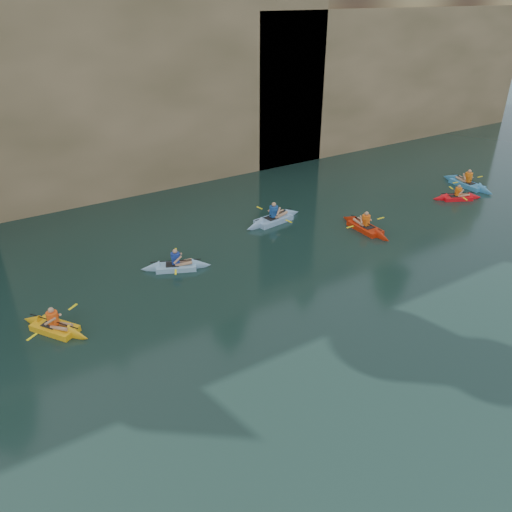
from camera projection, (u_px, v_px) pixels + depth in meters
ground at (416, 462)px, 12.52m from camera, size 160.00×160.00×0.00m
cliff at (70, 69)px, 32.09m from camera, size 70.00×16.00×12.00m
cliff_slab_center at (142, 88)px, 27.65m from camera, size 24.00×2.40×11.40m
cliff_slab_east at (397, 74)px, 37.43m from camera, size 26.00×2.40×9.84m
sea_cave_center at (46, 181)px, 26.26m from camera, size 3.50×1.00×3.20m
sea_cave_east at (268, 133)px, 32.55m from camera, size 5.00×1.00×4.50m
kayaker_ltblue_near at (176, 266)px, 21.12m from camera, size 3.00×2.15×1.17m
kayaker_red_far at (365, 227)px, 24.55m from camera, size 2.41×3.34×1.22m
kayaker_yellow at (55, 327)px, 17.27m from camera, size 2.21×2.80×1.19m
kayaker_ltblue_mid at (274, 219)px, 25.39m from camera, size 3.61×2.62×1.35m
kayaker_blue_east at (467, 184)px, 30.05m from camera, size 2.56×3.72×1.31m
kayaker_extra_east at (457, 197)px, 28.18m from camera, size 2.84×1.97×1.08m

